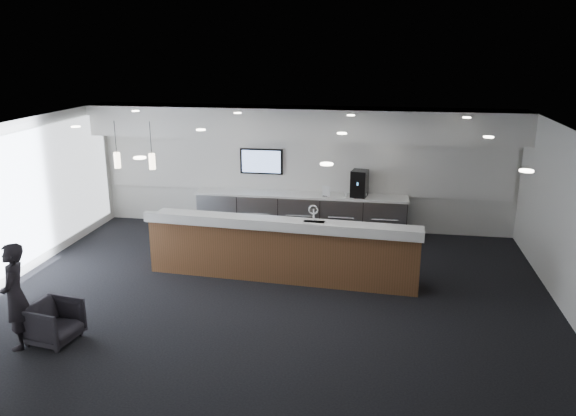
% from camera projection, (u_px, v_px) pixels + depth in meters
% --- Properties ---
extents(ground, '(10.00, 10.00, 0.00)m').
position_uv_depth(ground, '(271.00, 295.00, 10.18)').
color(ground, black).
rests_on(ground, ground).
extents(ceiling, '(10.00, 8.00, 0.02)m').
position_uv_depth(ceiling, '(270.00, 130.00, 9.34)').
color(ceiling, '#232326').
rests_on(ceiling, back_wall).
extents(back_wall, '(10.00, 0.02, 3.00)m').
position_uv_depth(back_wall, '(303.00, 168.00, 13.55)').
color(back_wall, silver).
rests_on(back_wall, ground).
extents(left_wall, '(0.02, 8.00, 3.00)m').
position_uv_depth(left_wall, '(10.00, 203.00, 10.55)').
color(left_wall, silver).
rests_on(left_wall, ground).
extents(soffit_bulkhead, '(10.00, 0.90, 0.70)m').
position_uv_depth(soffit_bulkhead, '(300.00, 123.00, 12.80)').
color(soffit_bulkhead, silver).
rests_on(soffit_bulkhead, back_wall).
extents(alcove_panel, '(9.80, 0.06, 1.40)m').
position_uv_depth(alcove_panel, '(303.00, 164.00, 13.49)').
color(alcove_panel, silver).
rests_on(alcove_panel, back_wall).
extents(window_blinds_wall, '(0.04, 7.36, 2.55)m').
position_uv_depth(window_blinds_wall, '(12.00, 203.00, 10.55)').
color(window_blinds_wall, '#A5B5C6').
rests_on(window_blinds_wall, left_wall).
extents(back_credenza, '(5.06, 0.66, 0.95)m').
position_uv_depth(back_credenza, '(300.00, 213.00, 13.49)').
color(back_credenza, '#979A9F').
rests_on(back_credenza, ground).
extents(wall_tv, '(1.05, 0.08, 0.62)m').
position_uv_depth(wall_tv, '(261.00, 161.00, 13.58)').
color(wall_tv, black).
rests_on(wall_tv, back_wall).
extents(pendant_left, '(0.12, 0.12, 0.30)m').
position_uv_depth(pendant_left, '(155.00, 160.00, 10.69)').
color(pendant_left, beige).
rests_on(pendant_left, ceiling).
extents(pendant_right, '(0.12, 0.12, 0.30)m').
position_uv_depth(pendant_right, '(121.00, 159.00, 10.80)').
color(pendant_right, beige).
rests_on(pendant_right, ceiling).
extents(ceiling_can_lights, '(7.00, 5.00, 0.02)m').
position_uv_depth(ceiling_can_lights, '(270.00, 132.00, 9.35)').
color(ceiling_can_lights, white).
rests_on(ceiling_can_lights, ceiling).
extents(service_counter, '(5.33, 1.22, 1.49)m').
position_uv_depth(service_counter, '(282.00, 249.00, 10.81)').
color(service_counter, brown).
rests_on(service_counter, ground).
extents(coffee_machine, '(0.42, 0.51, 0.62)m').
position_uv_depth(coffee_machine, '(359.00, 183.00, 13.05)').
color(coffee_machine, black).
rests_on(coffee_machine, back_credenza).
extents(info_sign_left, '(0.18, 0.08, 0.25)m').
position_uv_depth(info_sign_left, '(326.00, 191.00, 13.10)').
color(info_sign_left, silver).
rests_on(info_sign_left, back_credenza).
extents(info_sign_right, '(0.17, 0.05, 0.22)m').
position_uv_depth(info_sign_right, '(357.00, 193.00, 12.99)').
color(info_sign_right, silver).
rests_on(info_sign_right, back_credenza).
extents(armchair, '(0.80, 0.78, 0.64)m').
position_uv_depth(armchair, '(54.00, 322.00, 8.49)').
color(armchair, black).
rests_on(armchair, ground).
extents(lounge_guest, '(0.57, 0.69, 1.62)m').
position_uv_depth(lounge_guest, '(15.00, 296.00, 8.24)').
color(lounge_guest, black).
rests_on(lounge_guest, ground).
extents(cup_0, '(0.11, 0.11, 0.10)m').
position_uv_depth(cup_0, '(365.00, 195.00, 13.03)').
color(cup_0, white).
rests_on(cup_0, back_credenza).
extents(cup_1, '(0.15, 0.15, 0.10)m').
position_uv_depth(cup_1, '(358.00, 195.00, 13.05)').
color(cup_1, white).
rests_on(cup_1, back_credenza).
extents(cup_2, '(0.13, 0.13, 0.10)m').
position_uv_depth(cup_2, '(352.00, 195.00, 13.07)').
color(cup_2, white).
rests_on(cup_2, back_credenza).
extents(cup_3, '(0.14, 0.14, 0.10)m').
position_uv_depth(cup_3, '(346.00, 195.00, 13.10)').
color(cup_3, white).
rests_on(cup_3, back_credenza).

